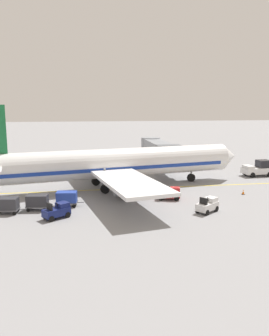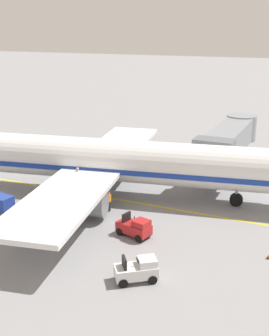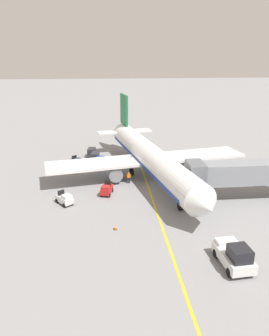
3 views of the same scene
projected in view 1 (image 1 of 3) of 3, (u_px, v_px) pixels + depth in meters
The scene contains 13 objects.
ground_plane at pixel (101, 190), 43.36m from camera, with size 400.00×400.00×0.00m, color gray.
gate_lead_in_line at pixel (101, 190), 43.35m from camera, with size 0.24×80.00×0.01m, color gold.
parked_airliner at pixel (113, 164), 43.70m from camera, with size 30.44×37.16×10.63m.
jet_bridge at pixel (158, 150), 55.74m from camera, with size 15.15×3.50×4.98m.
pushback_tractor at pixel (258, 169), 51.88m from camera, with size 2.56×4.57×2.40m.
baggage_tug_lead at pixel (208, 205), 34.12m from camera, with size 2.45×2.72×1.62m.
baggage_tug_trailing at pixel (57, 211), 32.25m from camera, with size 2.39×2.74×1.62m.
baggage_tug_spare at pixel (170, 193), 38.77m from camera, with size 1.80×2.72×1.62m.
baggage_cart_front at pixel (67, 198), 36.05m from camera, with size 1.57×2.96×1.58m.
baggage_cart_second_in_train at pixel (37, 201), 34.76m from camera, with size 1.57×2.96×1.58m.
baggage_cart_third_in_train at pixel (7, 204), 33.63m from camera, with size 1.57×2.96×1.58m.
ground_crew_wing_walker at pixel (132, 186), 41.25m from camera, with size 0.73×0.28×1.69m.
safety_cone_nose_left at pixel (243, 192), 41.07m from camera, with size 0.36×0.36×0.59m.
Camera 1 is at (42.31, -2.51, 10.46)m, focal length 36.53 mm.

